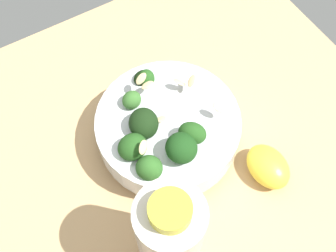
% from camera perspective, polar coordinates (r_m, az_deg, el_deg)
% --- Properties ---
extents(ground_plane, '(0.60, 0.60, 0.04)m').
position_cam_1_polar(ground_plane, '(0.61, 2.74, -2.72)').
color(ground_plane, tan).
extents(bowl_of_broccoli, '(0.19, 0.19, 0.10)m').
position_cam_1_polar(bowl_of_broccoli, '(0.56, -0.19, -0.31)').
color(bowl_of_broccoli, white).
rests_on(bowl_of_broccoli, ground_plane).
extents(lemon_wedge, '(0.05, 0.07, 0.04)m').
position_cam_1_polar(lemon_wedge, '(0.57, 13.56, -5.42)').
color(lemon_wedge, yellow).
rests_on(lemon_wedge, ground_plane).
extents(bottle_tall, '(0.07, 0.07, 0.18)m').
position_cam_1_polar(bottle_tall, '(0.46, 0.24, -14.66)').
color(bottle_tall, beige).
rests_on(bottle_tall, ground_plane).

